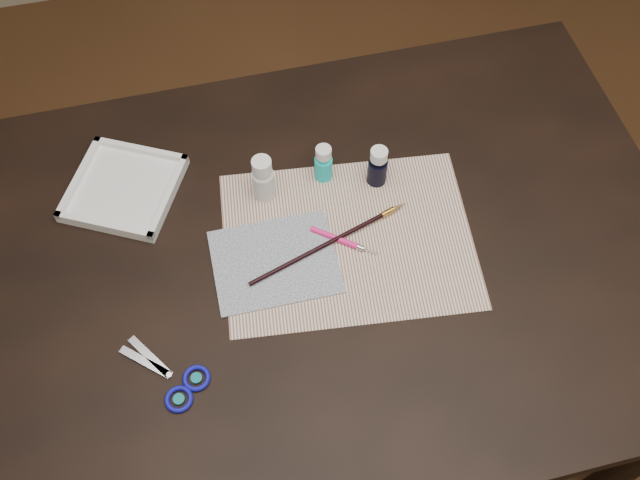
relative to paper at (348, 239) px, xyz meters
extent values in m
cube|color=#422614|center=(-0.06, -0.02, -0.76)|extent=(3.50, 3.50, 0.02)
cube|color=black|center=(-0.06, -0.02, -0.38)|extent=(1.30, 0.90, 0.75)
cube|color=silver|center=(0.00, 0.00, 0.00)|extent=(0.47, 0.38, 0.00)
cube|color=#131D39|center=(-0.14, -0.02, 0.00)|extent=(0.22, 0.17, 0.00)
cylinder|color=silver|center=(-0.12, 0.13, 0.05)|extent=(0.05, 0.05, 0.10)
cylinder|color=#13CCCD|center=(-0.01, 0.15, 0.04)|extent=(0.04, 0.04, 0.08)
cylinder|color=black|center=(0.08, 0.11, 0.04)|extent=(0.04, 0.04, 0.09)
cube|color=white|center=(-0.37, 0.20, 0.01)|extent=(0.25, 0.25, 0.02)
camera|label=1|loc=(-0.20, -0.63, 1.07)|focal=40.00mm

